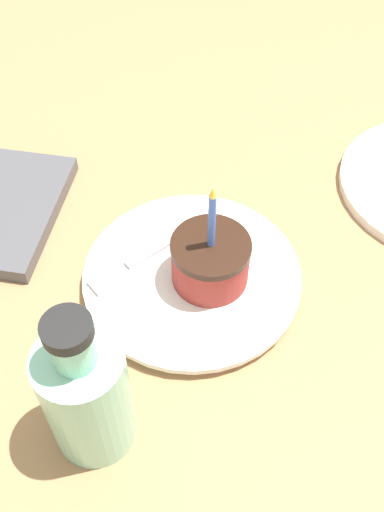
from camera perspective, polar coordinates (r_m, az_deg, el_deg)
ground_plane at (r=0.70m, az=-1.24°, el=-5.16°), size 2.40×2.40×0.04m
plate at (r=0.68m, az=0.00°, el=-1.97°), size 0.25×0.25×0.02m
cake_slice at (r=0.65m, az=1.76°, el=-0.43°), size 0.09×0.09×0.14m
fork at (r=0.70m, az=-4.02°, el=0.42°), size 0.13×0.15×0.00m
bottle at (r=0.54m, az=-10.01°, el=-12.84°), size 0.08×0.08×0.19m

